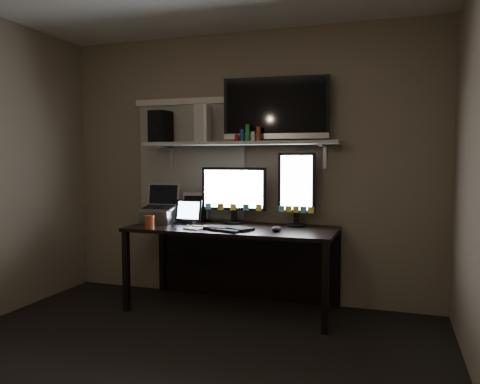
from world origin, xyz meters
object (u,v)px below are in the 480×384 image
at_px(keyboard, 229,228).
at_px(mouse, 276,229).
at_px(speaker, 161,127).
at_px(monitor_landscape, 234,195).
at_px(tablet, 189,212).
at_px(desk, 237,245).
at_px(monitor_portrait, 297,189).
at_px(game_console, 205,124).
at_px(laptop, 158,204).
at_px(tv, 276,109).
at_px(cup, 150,222).

bearing_deg(keyboard, mouse, 22.45).
height_order(keyboard, speaker, speaker).
distance_m(monitor_landscape, tablet, 0.44).
distance_m(desk, monitor_portrait, 0.74).
height_order(mouse, game_console, game_console).
bearing_deg(mouse, keyboard, -174.46).
distance_m(monitor_portrait, keyboard, 0.71).
xyz_separation_m(laptop, speaker, (-0.07, 0.20, 0.72)).
height_order(monitor_portrait, tablet, monitor_portrait).
height_order(tv, game_console, tv).
distance_m(monitor_portrait, tablet, 1.00).
bearing_deg(cup, laptop, 105.93).
bearing_deg(monitor_portrait, tv, -179.31).
xyz_separation_m(monitor_portrait, game_console, (-0.86, -0.02, 0.59)).
relative_size(desk, monitor_portrait, 2.71).
distance_m(desk, speaker, 1.35).
relative_size(monitor_landscape, speaker, 2.00).
bearing_deg(laptop, tv, 7.13).
height_order(desk, cup, cup).
height_order(mouse, tablet, tablet).
relative_size(desk, tv, 1.92).
bearing_deg(tablet, mouse, -10.41).
bearing_deg(laptop, tablet, 6.61).
bearing_deg(keyboard, tablet, 170.62).
bearing_deg(keyboard, tv, 69.81).
height_order(mouse, speaker, speaker).
bearing_deg(tv, monitor_portrait, -6.39).
xyz_separation_m(keyboard, game_console, (-0.37, 0.37, 0.91)).
bearing_deg(tablet, keyboard, -24.18).
height_order(cup, tv, tv).
xyz_separation_m(desk, tv, (0.33, 0.11, 1.21)).
distance_m(tablet, cup, 0.44).
bearing_deg(tv, desk, -165.29).
bearing_deg(monitor_portrait, tablet, -168.19).
height_order(monitor_landscape, monitor_portrait, monitor_portrait).
bearing_deg(cup, keyboard, 13.00).
xyz_separation_m(monitor_landscape, speaker, (-0.74, -0.01, 0.64)).
relative_size(desk, game_console, 5.36).
bearing_deg(cup, tablet, 63.88).
relative_size(mouse, laptop, 0.32).
distance_m(mouse, game_console, 1.23).
bearing_deg(mouse, laptop, 173.28).
height_order(mouse, cup, cup).
xyz_separation_m(tablet, cup, (-0.19, -0.39, -0.05)).
distance_m(tablet, tv, 1.21).
bearing_deg(tablet, cup, -113.55).
distance_m(tablet, game_console, 0.82).
relative_size(keyboard, tv, 0.43).
relative_size(keyboard, laptop, 1.14).
relative_size(desk, cup, 15.73).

